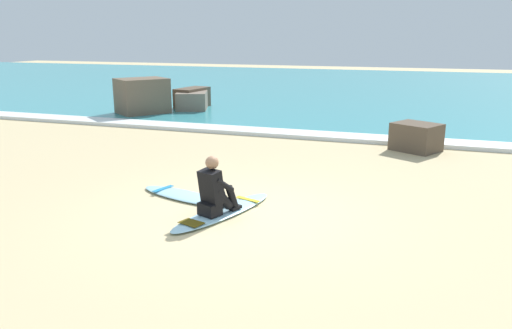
{
  "coord_description": "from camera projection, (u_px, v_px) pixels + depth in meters",
  "views": [
    {
      "loc": [
        2.74,
        -7.21,
        2.84
      ],
      "look_at": [
        -0.15,
        1.16,
        0.55
      ],
      "focal_mm": 35.32,
      "sensor_mm": 36.0,
      "label": 1
    }
  ],
  "objects": [
    {
      "name": "rock_outcrop_distant",
      "position": [
        164.0,
        99.0,
        18.55
      ],
      "size": [
        3.06,
        3.69,
        1.33
      ],
      "color": "#756656",
      "rests_on": "ground"
    },
    {
      "name": "breaking_foam",
      "position": [
        325.0,
        136.0,
        14.29
      ],
      "size": [
        80.0,
        0.9,
        0.11
      ],
      "primitive_type": "cube",
      "color": "white",
      "rests_on": "ground"
    },
    {
      "name": "sea",
      "position": [
        376.0,
        89.0,
        26.83
      ],
      "size": [
        80.0,
        28.0,
        0.1
      ],
      "primitive_type": "cube",
      "color": "teal",
      "rests_on": "ground"
    },
    {
      "name": "surfboard_main",
      "position": [
        223.0,
        212.0,
        8.22
      ],
      "size": [
        1.21,
        2.39,
        0.08
      ],
      "color": "#9ED1E5",
      "rests_on": "ground"
    },
    {
      "name": "surfer_seated",
      "position": [
        215.0,
        191.0,
        7.96
      ],
      "size": [
        0.57,
        0.77,
        0.95
      ],
      "color": "black",
      "rests_on": "surfboard_main"
    },
    {
      "name": "ground_plane",
      "position": [
        242.0,
        215.0,
        8.18
      ],
      "size": [
        80.0,
        80.0,
        0.0
      ],
      "primitive_type": "plane",
      "color": "#CCB584"
    },
    {
      "name": "shoreline_rock",
      "position": [
        416.0,
        137.0,
        12.63
      ],
      "size": [
        1.35,
        1.28,
        0.69
      ],
      "primitive_type": "cube",
      "rotation": [
        0.0,
        0.0,
        1.06
      ],
      "color": "brown",
      "rests_on": "ground"
    },
    {
      "name": "surfboard_spare_near",
      "position": [
        185.0,
        196.0,
        9.03
      ],
      "size": [
        2.03,
        1.05,
        0.08
      ],
      "color": "#9ED1E5",
      "rests_on": "ground"
    }
  ]
}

